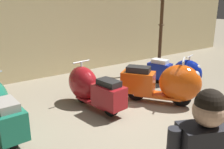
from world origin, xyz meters
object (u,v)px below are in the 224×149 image
lamppost (161,21)px  scooter_3 (178,72)px  scooter_1 (90,87)px  scooter_2 (167,83)px

lamppost → scooter_3: bearing=-114.3°
scooter_3 → lamppost: lamppost is taller
scooter_3 → lamppost: bearing=138.7°
scooter_1 → scooter_2: (1.51, -0.91, 0.04)m
scooter_1 → scooter_2: 1.76m
scooter_1 → scooter_2: scooter_2 is taller
scooter_2 → scooter_3: (1.17, 0.61, -0.08)m
scooter_3 → scooter_1: bearing=-113.4°
scooter_1 → lamppost: size_ratio=0.56×
scooter_1 → scooter_2: size_ratio=0.96×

